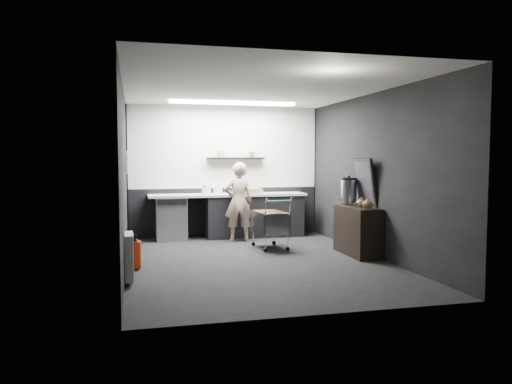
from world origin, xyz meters
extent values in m
plane|color=black|center=(0.00, 0.00, 0.00)|extent=(5.50, 5.50, 0.00)
plane|color=silver|center=(0.00, 0.00, 2.70)|extent=(5.50, 5.50, 0.00)
plane|color=black|center=(0.00, 2.75, 1.35)|extent=(5.50, 0.00, 5.50)
plane|color=black|center=(0.00, -2.75, 1.35)|extent=(5.50, 0.00, 5.50)
plane|color=black|center=(-2.00, 0.00, 1.35)|extent=(0.00, 5.50, 5.50)
plane|color=black|center=(2.00, 0.00, 1.35)|extent=(0.00, 5.50, 5.50)
cube|color=silver|center=(0.00, 2.73, 1.85)|extent=(3.95, 0.02, 1.70)
cube|color=black|center=(0.00, 2.73, 0.50)|extent=(3.95, 0.02, 1.00)
cube|color=black|center=(0.20, 2.62, 1.62)|extent=(1.20, 0.22, 0.04)
cylinder|color=silver|center=(1.40, 2.72, 2.15)|extent=(0.20, 0.03, 0.20)
cube|color=white|center=(-1.98, 1.30, 1.55)|extent=(0.02, 0.30, 0.40)
cube|color=red|center=(-1.98, 1.30, 1.62)|extent=(0.02, 0.22, 0.10)
cube|color=silver|center=(-1.94, -0.90, 0.35)|extent=(0.10, 0.50, 0.60)
cube|color=white|center=(0.00, 1.85, 2.67)|extent=(2.40, 0.20, 0.04)
cube|color=black|center=(0.55, 2.42, 0.42)|extent=(2.00, 0.56, 0.85)
cube|color=beige|center=(0.00, 2.42, 0.88)|extent=(3.20, 0.60, 0.05)
cube|color=#9EA0A5|center=(-1.15, 2.42, 0.42)|extent=(0.60, 0.58, 0.85)
cube|color=black|center=(-1.15, 2.12, 0.78)|extent=(0.56, 0.02, 0.10)
imported|color=beige|center=(0.12, 1.97, 0.77)|extent=(0.58, 0.40, 1.54)
cube|color=silver|center=(0.51, 1.04, 0.28)|extent=(0.55, 0.80, 0.02)
cube|color=silver|center=(0.27, 1.04, 0.47)|extent=(0.08, 0.76, 0.40)
cube|color=silver|center=(0.74, 1.04, 0.47)|extent=(0.08, 0.76, 0.40)
cube|color=silver|center=(0.51, 0.67, 0.47)|extent=(0.49, 0.06, 0.40)
cube|color=silver|center=(0.51, 1.41, 0.47)|extent=(0.49, 0.06, 0.40)
cylinder|color=silver|center=(0.30, 0.70, 0.15)|extent=(0.02, 0.02, 0.27)
cylinder|color=silver|center=(0.71, 0.70, 0.15)|extent=(0.02, 0.02, 0.27)
cylinder|color=silver|center=(0.30, 1.38, 0.15)|extent=(0.02, 0.02, 0.27)
cylinder|color=silver|center=(0.71, 1.38, 0.15)|extent=(0.02, 0.02, 0.27)
cylinder|color=green|center=(0.51, 0.61, 0.89)|extent=(0.49, 0.07, 0.03)
cube|color=brown|center=(0.40, 1.13, 0.45)|extent=(0.24, 0.28, 0.34)
cube|color=brown|center=(0.63, 0.93, 0.44)|extent=(0.22, 0.27, 0.30)
cylinder|color=black|center=(0.30, 0.70, 0.04)|extent=(0.07, 0.04, 0.07)
cylinder|color=black|center=(0.30, 1.38, 0.04)|extent=(0.07, 0.04, 0.07)
cylinder|color=black|center=(0.71, 0.70, 0.04)|extent=(0.07, 0.04, 0.07)
cylinder|color=black|center=(0.71, 1.38, 0.04)|extent=(0.07, 0.04, 0.07)
cube|color=black|center=(1.78, 0.12, 0.41)|extent=(0.41, 1.09, 0.81)
cylinder|color=silver|center=(1.78, 0.48, 1.04)|extent=(0.27, 0.27, 0.42)
cylinder|color=black|center=(1.78, 0.48, 1.27)|extent=(0.27, 0.27, 0.04)
sphere|color=black|center=(1.78, 0.48, 1.30)|extent=(0.05, 0.05, 0.05)
ellipsoid|color=brown|center=(1.78, -0.01, 0.89)|extent=(0.16, 0.16, 0.13)
ellipsoid|color=brown|center=(1.78, -0.24, 0.89)|extent=(0.16, 0.16, 0.13)
cube|color=black|center=(1.94, 0.17, 1.22)|extent=(0.19, 0.63, 0.81)
cube|color=black|center=(1.92, 0.17, 1.22)|extent=(0.13, 0.54, 0.70)
cylinder|color=#B8270C|center=(-1.85, -0.15, 0.22)|extent=(0.15, 0.15, 0.40)
cone|color=black|center=(-1.85, -0.15, 0.45)|extent=(0.10, 0.10, 0.06)
cylinder|color=black|center=(-1.85, -0.15, 0.49)|extent=(0.03, 0.03, 0.06)
cube|color=#967850|center=(0.40, 2.37, 0.95)|extent=(0.58, 0.48, 0.10)
cylinder|color=beige|center=(-0.44, 2.42, 0.99)|extent=(0.18, 0.18, 0.18)
cube|color=silver|center=(-0.22, 2.37, 0.97)|extent=(0.19, 0.17, 0.15)
camera|label=1|loc=(-1.87, -7.54, 1.64)|focal=35.00mm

